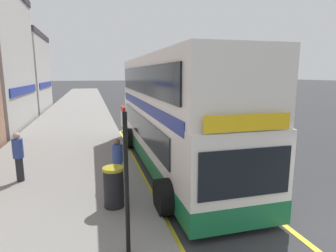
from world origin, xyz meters
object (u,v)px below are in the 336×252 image
object	(u,v)px
double_decker_bus	(173,115)
bus_stop_sign	(126,171)
parked_car_maroon_behind	(151,94)
litter_bin	(114,187)
pedestrian_further_back	(118,160)
parked_car_maroon_kerbside	(148,90)
pedestrian_waiting_near_sign	(18,155)

from	to	relation	value
double_decker_bus	bus_stop_sign	world-z (taller)	double_decker_bus
parked_car_maroon_behind	litter_bin	bearing A→B (deg)	74.78
parked_car_maroon_behind	pedestrian_further_back	xyz separation A→B (m)	(-7.62, -31.10, 0.17)
double_decker_bus	parked_car_maroon_behind	xyz separation A→B (m)	(5.19, 29.15, -1.27)
pedestrian_further_back	litter_bin	bearing A→B (deg)	-99.45
parked_car_maroon_kerbside	pedestrian_further_back	bearing A→B (deg)	-103.89
parked_car_maroon_kerbside	pedestrian_further_back	size ratio (longest dim) A/B	2.73
bus_stop_sign	parked_car_maroon_behind	xyz separation A→B (m)	(7.77, 34.74, -1.05)
bus_stop_sign	litter_bin	distance (m)	2.36
parked_car_maroon_behind	pedestrian_waiting_near_sign	xyz separation A→B (m)	(-10.80, -29.94, 0.26)
double_decker_bus	pedestrian_further_back	bearing A→B (deg)	-141.18
litter_bin	bus_stop_sign	bearing A→B (deg)	-86.92
parked_car_maroon_kerbside	pedestrian_waiting_near_sign	size ratio (longest dim) A/B	2.49
parked_car_maroon_behind	pedestrian_waiting_near_sign	distance (m)	31.83
double_decker_bus	pedestrian_waiting_near_sign	xyz separation A→B (m)	(-5.61, -0.79, -1.01)
bus_stop_sign	pedestrian_waiting_near_sign	world-z (taller)	bus_stop_sign
litter_bin	pedestrian_further_back	bearing A→B (deg)	80.55
double_decker_bus	litter_bin	bearing A→B (deg)	-127.27
parked_car_maroon_kerbside	parked_car_maroon_behind	distance (m)	12.37
parked_car_maroon_kerbside	litter_bin	distance (m)	45.96
parked_car_maroon_behind	pedestrian_waiting_near_sign	bearing A→B (deg)	68.50
parked_car_maroon_behind	litter_bin	distance (m)	33.62
pedestrian_further_back	parked_car_maroon_behind	bearing A→B (deg)	76.24
double_decker_bus	pedestrian_further_back	distance (m)	3.30
bus_stop_sign	litter_bin	xyz separation A→B (m)	(-0.11, 2.06, -1.15)
double_decker_bus	pedestrian_waiting_near_sign	distance (m)	5.76
pedestrian_further_back	litter_bin	xyz separation A→B (m)	(-0.26, -1.58, -0.27)
bus_stop_sign	pedestrian_waiting_near_sign	bearing A→B (deg)	122.32
double_decker_bus	litter_bin	world-z (taller)	double_decker_bus
parked_car_maroon_behind	bus_stop_sign	bearing A→B (deg)	75.73
pedestrian_waiting_near_sign	bus_stop_sign	bearing A→B (deg)	-57.68
double_decker_bus	litter_bin	xyz separation A→B (m)	(-2.69, -3.53, -1.36)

